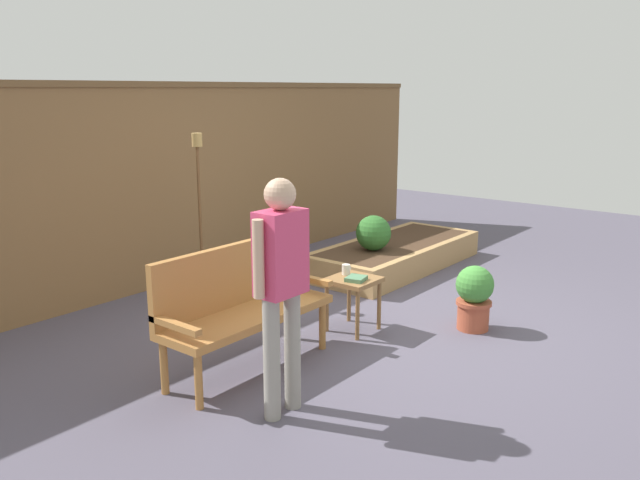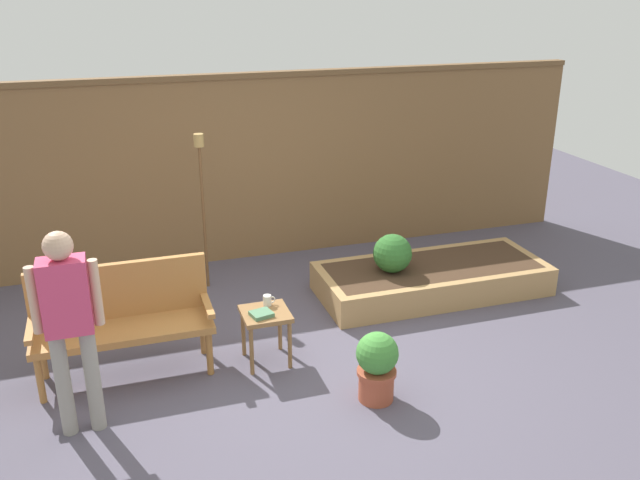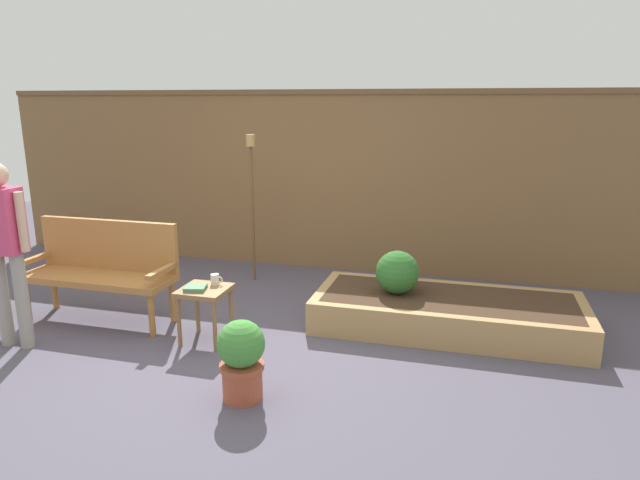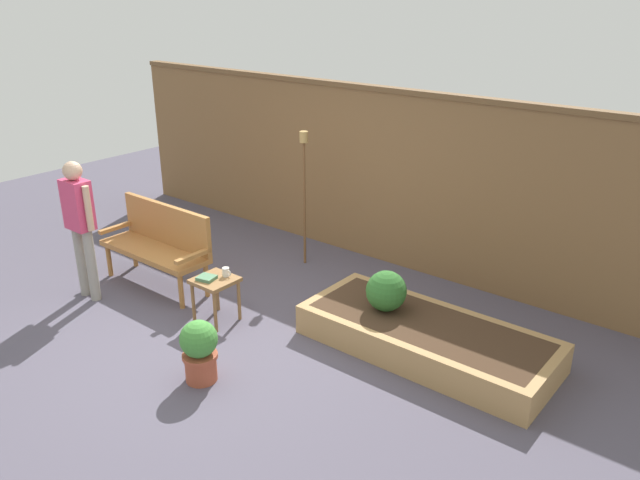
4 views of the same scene
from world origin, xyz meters
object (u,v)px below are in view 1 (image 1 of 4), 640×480
(side_table, at_px, (353,287))
(garden_bench, at_px, (239,299))
(person_by_bench, at_px, (281,277))
(potted_boxwood, at_px, (474,295))
(book_on_table, at_px, (356,279))
(cup_on_table, at_px, (346,269))
(tiki_torch, at_px, (199,187))
(shrub_near_bench, at_px, (373,233))

(side_table, bearing_deg, garden_bench, 168.97)
(garden_bench, bearing_deg, person_by_bench, -115.05)
(side_table, height_order, potted_boxwood, potted_boxwood)
(person_by_bench, bearing_deg, book_on_table, 17.34)
(garden_bench, xyz_separation_m, cup_on_table, (1.21, -0.11, -0.02))
(side_table, height_order, cup_on_table, cup_on_table)
(cup_on_table, bearing_deg, tiki_torch, 100.26)
(potted_boxwood, distance_m, tiki_torch, 2.81)
(side_table, relative_size, cup_on_table, 4.37)
(garden_bench, height_order, book_on_table, garden_bench)
(garden_bench, xyz_separation_m, book_on_table, (1.11, -0.29, -0.05))
(book_on_table, distance_m, shrub_near_bench, 1.81)
(potted_boxwood, relative_size, shrub_near_bench, 1.45)
(side_table, height_order, book_on_table, book_on_table)
(cup_on_table, distance_m, person_by_bench, 1.73)
(garden_bench, bearing_deg, shrub_near_bench, 12.58)
(shrub_near_bench, bearing_deg, tiki_torch, 153.69)
(book_on_table, height_order, shrub_near_bench, shrub_near_bench)
(side_table, relative_size, book_on_table, 2.78)
(garden_bench, height_order, person_by_bench, person_by_bench)
(cup_on_table, relative_size, person_by_bench, 0.07)
(garden_bench, bearing_deg, book_on_table, -14.60)
(tiki_torch, bearing_deg, book_on_table, -83.88)
(garden_bench, height_order, potted_boxwood, garden_bench)
(garden_bench, relative_size, person_by_bench, 0.92)
(garden_bench, height_order, side_table, garden_bench)
(garden_bench, relative_size, potted_boxwood, 2.48)
(side_table, bearing_deg, person_by_bench, -161.01)
(book_on_table, bearing_deg, potted_boxwood, -59.18)
(garden_bench, bearing_deg, side_table, -11.03)
(cup_on_table, xyz_separation_m, potted_boxwood, (0.64, -0.93, -0.21))
(side_table, distance_m, shrub_near_bench, 1.74)
(shrub_near_bench, bearing_deg, potted_boxwood, -117.23)
(book_on_table, bearing_deg, tiki_torch, 82.68)
(shrub_near_bench, xyz_separation_m, tiki_torch, (-1.77, 0.88, 0.65))
(potted_boxwood, bearing_deg, book_on_table, 134.26)
(potted_boxwood, bearing_deg, tiki_torch, 110.15)
(book_on_table, relative_size, shrub_near_bench, 0.43)
(side_table, bearing_deg, tiki_torch, 97.95)
(side_table, bearing_deg, book_on_table, -127.43)
(book_on_table, xyz_separation_m, person_by_bench, (-1.46, -0.46, 0.44))
(book_on_table, height_order, potted_boxwood, potted_boxwood)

